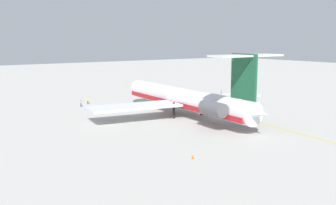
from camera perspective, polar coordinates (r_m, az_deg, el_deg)
The scene contains 9 objects.
ground at distance 82.42m, azimuth 5.37°, elevation -1.59°, with size 362.21×362.21×0.00m, color #B7B5AD.
main_jetliner at distance 78.17m, azimuth 2.90°, elevation 0.50°, with size 44.93×39.90×13.09m.
ground_crew_near_nose at distance 95.69m, azimuth -11.60°, elevation 0.45°, with size 0.28×0.42×1.74m.
ground_crew_near_tail at distance 108.11m, azimuth 7.75°, elevation 1.58°, with size 0.46×0.29×1.83m.
ground_crew_portside at distance 92.20m, azimuth -12.57°, elevation 0.06°, with size 0.41×0.27×1.69m.
safety_cone_nose at distance 107.19m, azimuth 3.01°, elevation 1.11°, with size 0.40×0.40×0.55m, color #EA590F.
safety_cone_wingtip at distance 107.49m, azimuth 2.34°, elevation 1.14°, with size 0.40×0.40×0.55m, color #EA590F.
safety_cone_tail at distance 51.58m, azimuth 3.63°, elevation -7.90°, with size 0.40×0.40×0.55m, color #EA590F.
taxiway_centreline at distance 85.29m, azimuth 7.09°, elevation -1.25°, with size 105.53×0.36×0.01m, color gold.
Camera 1 is at (-61.96, 52.09, 15.50)m, focal length 41.88 mm.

